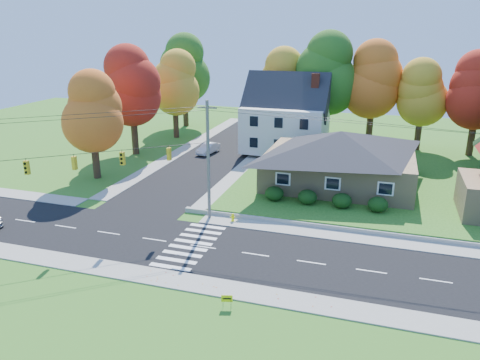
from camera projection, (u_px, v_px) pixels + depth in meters
The scene contains 22 objects.
ground at pixel (203, 247), 34.44m from camera, with size 120.00×120.00×0.00m, color #3D7923.
road_main at pixel (203, 247), 34.44m from camera, with size 90.00×8.00×0.02m, color black.
road_cross at pixel (221, 152), 60.26m from camera, with size 8.00×44.00×0.02m, color black.
sidewalk_north at pixel (226, 221), 38.96m from camera, with size 90.00×2.00×0.08m, color #9C9A90.
sidewalk_south at pixel (174, 280), 29.91m from camera, with size 90.00×2.00×0.08m, color #9C9A90.
lawn at pixel (390, 177), 49.66m from camera, with size 30.00×30.00×0.50m, color #3D7923.
ranch_house at pixel (340, 158), 45.61m from camera, with size 14.60×10.60×5.40m.
colonial_house at pixel (286, 118), 58.34m from camera, with size 10.40×8.40×9.60m.
hedge_row at pixel (324, 199), 40.81m from camera, with size 10.70×1.70×1.27m.
traffic_infrastructure at pixel (206, 175), 34.10m from camera, with size 38.10×10.66×10.00m.
tree_lot_0 at pixel (282, 82), 63.18m from camera, with size 6.72×6.72×12.51m.
tree_lot_1 at pixel (326, 74), 60.15m from camera, with size 7.84×7.84×14.60m.
tree_lot_2 at pixel (374, 80), 59.54m from camera, with size 7.28×7.28×13.56m.
tree_lot_3 at pixel (423, 93), 57.33m from camera, with size 6.16×6.16×11.47m.
tree_lot_4 at pixel (479, 91), 54.51m from camera, with size 6.72×6.72×12.51m.
tree_west_0 at pixel (91, 111), 47.92m from camera, with size 6.16×6.16×11.47m.
tree_west_1 at pixel (131, 87), 56.85m from camera, with size 7.28×7.28×13.56m.
tree_west_2 at pixel (174, 83), 65.82m from camera, with size 6.72×6.72×12.51m.
tree_west_3 at pixel (184, 69), 73.22m from camera, with size 7.84×7.84×14.60m.
white_car at pixel (208, 148), 59.35m from camera, with size 1.40×4.02×1.32m, color silver.
fire_hydrant at pixel (233, 218), 38.78m from camera, with size 0.42×0.32×0.73m.
yard_sign at pixel (227, 299), 26.86m from camera, with size 0.64×0.21×0.83m.
Camera 1 is at (11.98, -28.88, 15.52)m, focal length 35.00 mm.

